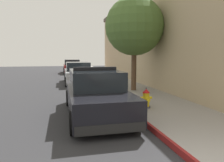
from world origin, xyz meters
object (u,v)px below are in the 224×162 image
Objects in this scene: street_tree at (134,27)px; parked_car_dark_far at (72,67)px; parked_car_silver_ahead at (78,73)px; fire_hydrant at (146,98)px; police_cruiser at (95,94)px.

parked_car_dark_far is at bearing 100.59° from street_tree.
parked_car_silver_ahead is 9.46m from parked_car_dark_far.
parked_car_dark_far reaches higher than fire_hydrant.
police_cruiser is 0.96× the size of street_tree.
parked_car_silver_ahead reaches higher than fire_hydrant.
police_cruiser is at bearing 178.85° from fire_hydrant.
police_cruiser is 1.00× the size of parked_car_silver_ahead.
parked_car_silver_ahead is 1.00× the size of parked_car_dark_far.
police_cruiser is 1.88m from fire_hydrant.
street_tree reaches higher than parked_car_silver_ahead.
police_cruiser is 18.25m from parked_car_dark_far.
parked_car_dark_far is 6.37× the size of fire_hydrant.
parked_car_dark_far is at bearing 89.75° from police_cruiser.
police_cruiser is 5.60m from street_tree.
parked_car_dark_far is (0.03, 9.46, 0.00)m from parked_car_silver_ahead.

